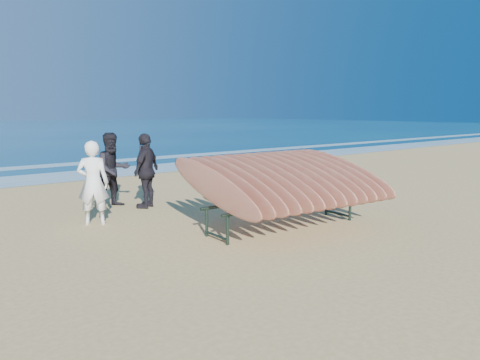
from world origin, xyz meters
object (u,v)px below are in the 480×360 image
at_px(surfboard_rack, 284,179).
at_px(person_dark_b, 146,171).
at_px(person_white, 93,183).
at_px(person_dark_a, 113,170).

bearing_deg(surfboard_rack, person_dark_b, 111.69).
height_order(person_white, person_dark_b, person_dark_b).
relative_size(person_dark_a, person_dark_b, 1.01).
bearing_deg(person_white, surfboard_rack, 168.28).
height_order(surfboard_rack, person_white, person_white).
relative_size(surfboard_rack, person_white, 2.08).
bearing_deg(person_white, person_dark_b, -121.29).
distance_m(surfboard_rack, person_dark_a, 4.19).
bearing_deg(person_dark_b, surfboard_rack, 73.94).
height_order(surfboard_rack, person_dark_b, person_dark_b).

